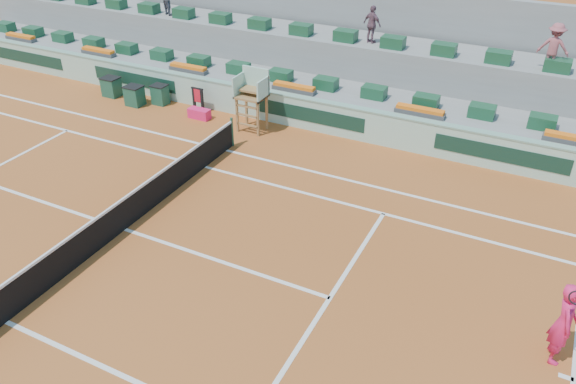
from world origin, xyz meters
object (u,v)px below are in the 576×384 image
player_bag (199,114)px  tennis_player (564,323)px  umpire_chair (252,92)px  drink_cooler_a (160,94)px

player_bag → tennis_player: 15.54m
tennis_player → umpire_chair: bearing=148.4°
drink_cooler_a → tennis_player: (16.20, -7.43, 0.58)m
player_bag → tennis_player: size_ratio=0.39×
player_bag → drink_cooler_a: 2.38m
tennis_player → drink_cooler_a: bearing=155.4°
player_bag → umpire_chair: umpire_chair is taller
player_bag → umpire_chair: (2.46, 0.10, 1.34)m
player_bag → tennis_player: tennis_player is taller
umpire_chair → tennis_player: (11.42, -7.03, -0.54)m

